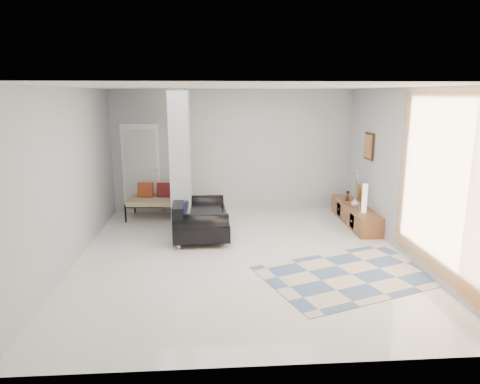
{
  "coord_description": "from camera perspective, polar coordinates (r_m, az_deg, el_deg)",
  "views": [
    {
      "loc": [
        -0.52,
        -6.8,
        2.69
      ],
      "look_at": [
        -0.0,
        0.6,
        0.99
      ],
      "focal_mm": 32.0,
      "sensor_mm": 36.0,
      "label": 1
    }
  ],
  "objects": [
    {
      "name": "floor",
      "position": [
        7.33,
        0.35,
        -8.59
      ],
      "size": [
        6.0,
        6.0,
        0.0
      ],
      "primitive_type": "plane",
      "color": "silver",
      "rests_on": "ground"
    },
    {
      "name": "ceiling",
      "position": [
        6.82,
        0.38,
        13.86
      ],
      "size": [
        6.0,
        6.0,
        0.0
      ],
      "primitive_type": "plane",
      "rotation": [
        3.14,
        0.0,
        0.0
      ],
      "color": "white",
      "rests_on": "wall_back"
    },
    {
      "name": "wall_back",
      "position": [
        9.9,
        -0.96,
        5.45
      ],
      "size": [
        6.0,
        0.0,
        6.0
      ],
      "primitive_type": "plane",
      "rotation": [
        1.57,
        0.0,
        0.0
      ],
      "color": "#B0B2B5",
      "rests_on": "ground"
    },
    {
      "name": "wall_front",
      "position": [
        4.05,
        3.61,
        -5.7
      ],
      "size": [
        6.0,
        0.0,
        6.0
      ],
      "primitive_type": "plane",
      "rotation": [
        -1.57,
        0.0,
        0.0
      ],
      "color": "#B0B2B5",
      "rests_on": "ground"
    },
    {
      "name": "wall_left",
      "position": [
        7.27,
        -21.8,
        1.78
      ],
      "size": [
        0.0,
        6.0,
        6.0
      ],
      "primitive_type": "plane",
      "rotation": [
        1.57,
        0.0,
        1.57
      ],
      "color": "#B0B2B5",
      "rests_on": "ground"
    },
    {
      "name": "wall_right",
      "position": [
        7.66,
        21.37,
        2.34
      ],
      "size": [
        0.0,
        6.0,
        6.0
      ],
      "primitive_type": "plane",
      "rotation": [
        1.57,
        0.0,
        -1.57
      ],
      "color": "#B0B2B5",
      "rests_on": "ground"
    },
    {
      "name": "partition_column",
      "position": [
        8.52,
        -7.88,
        4.11
      ],
      "size": [
        0.35,
        1.2,
        2.8
      ],
      "primitive_type": "cube",
      "color": "#9CA1A3",
      "rests_on": "floor"
    },
    {
      "name": "hallway_door",
      "position": [
        10.03,
        -13.03,
        3.02
      ],
      "size": [
        0.85,
        0.06,
        2.04
      ],
      "primitive_type": "cube",
      "color": "white",
      "rests_on": "floor"
    },
    {
      "name": "curtain",
      "position": [
        6.61,
        24.96,
        0.89
      ],
      "size": [
        0.0,
        2.55,
        2.55
      ],
      "primitive_type": "plane",
      "rotation": [
        1.57,
        0.0,
        1.57
      ],
      "color": "orange",
      "rests_on": "wall_right"
    },
    {
      "name": "wall_art",
      "position": [
        9.16,
        16.84,
        5.87
      ],
      "size": [
        0.04,
        0.45,
        0.55
      ],
      "primitive_type": "cube",
      "color": "#3C2210",
      "rests_on": "wall_right"
    },
    {
      "name": "media_console",
      "position": [
        9.37,
        15.11,
        -2.91
      ],
      "size": [
        0.45,
        2.02,
        0.8
      ],
      "color": "brown",
      "rests_on": "floor"
    },
    {
      "name": "loveseat",
      "position": [
        8.34,
        -5.7,
        -3.43
      ],
      "size": [
        1.08,
        1.77,
        0.76
      ],
      "rotation": [
        0.0,
        0.0,
        0.03
      ],
      "color": "silver",
      "rests_on": "floor"
    },
    {
      "name": "daybed",
      "position": [
        9.59,
        -9.29,
        -0.97
      ],
      "size": [
        1.93,
        0.95,
        0.77
      ],
      "rotation": [
        0.0,
        0.0,
        -0.08
      ],
      "color": "black",
      "rests_on": "floor"
    },
    {
      "name": "area_rug",
      "position": [
        6.85,
        14.62,
        -10.58
      ],
      "size": [
        3.06,
        2.54,
        0.01
      ],
      "primitive_type": "cube",
      "rotation": [
        0.0,
        0.0,
        0.35
      ],
      "color": "beige",
      "rests_on": "floor"
    },
    {
      "name": "cylinder_lamp",
      "position": [
        8.76,
        16.28,
        -0.81
      ],
      "size": [
        0.11,
        0.11,
        0.57
      ],
      "primitive_type": "cylinder",
      "color": "white",
      "rests_on": "media_console"
    },
    {
      "name": "bronze_figurine",
      "position": [
        9.65,
        14.15,
        -0.49
      ],
      "size": [
        0.13,
        0.13,
        0.23
      ],
      "primitive_type": null,
      "rotation": [
        0.0,
        0.0,
        0.15
      ],
      "color": "black",
      "rests_on": "media_console"
    },
    {
      "name": "vase",
      "position": [
        9.2,
        15.09,
        -1.34
      ],
      "size": [
        0.18,
        0.18,
        0.18
      ],
      "primitive_type": "imported",
      "rotation": [
        0.0,
        0.0,
        0.03
      ],
      "color": "silver",
      "rests_on": "media_console"
    }
  ]
}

